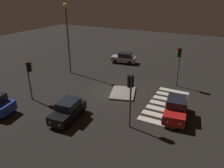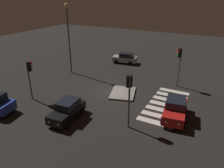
# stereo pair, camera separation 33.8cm
# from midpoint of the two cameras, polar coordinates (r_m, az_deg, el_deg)

# --- Properties ---
(ground_plane) EXTENTS (80.00, 80.00, 0.00)m
(ground_plane) POSITION_cam_midpoint_polar(r_m,az_deg,el_deg) (23.41, 0.41, -2.25)
(ground_plane) COLOR black
(traffic_island) EXTENTS (3.90, 3.35, 0.18)m
(traffic_island) POSITION_cam_midpoint_polar(r_m,az_deg,el_deg) (23.07, 3.33, -2.45)
(traffic_island) COLOR gray
(traffic_island) RESTS_ON ground
(car_black) EXTENTS (3.92, 2.06, 1.65)m
(car_black) POSITION_cam_midpoint_polar(r_m,az_deg,el_deg) (18.80, -11.39, -6.84)
(car_black) COLOR black
(car_black) RESTS_ON ground
(car_red) EXTENTS (4.24, 2.34, 1.77)m
(car_red) POSITION_cam_midpoint_polar(r_m,az_deg,el_deg) (19.30, 16.96, -6.40)
(car_red) COLOR red
(car_red) RESTS_ON ground
(car_silver) EXTENTS (2.20, 3.87, 1.61)m
(car_silver) POSITION_cam_midpoint_polar(r_m,az_deg,el_deg) (33.06, 3.76, 6.93)
(car_silver) COLOR #9EA0A5
(car_silver) RESTS_ON ground
(traffic_light_west) EXTENTS (0.54, 0.53, 4.00)m
(traffic_light_west) POSITION_cam_midpoint_polar(r_m,az_deg,el_deg) (22.28, -20.74, 3.26)
(traffic_light_west) COLOR #47474C
(traffic_light_west) RESTS_ON ground
(traffic_light_east) EXTENTS (0.54, 0.53, 4.51)m
(traffic_light_east) POSITION_cam_midpoint_polar(r_m,az_deg,el_deg) (24.90, 17.89, 6.60)
(traffic_light_east) COLOR #47474C
(traffic_light_east) RESTS_ON ground
(traffic_light_south) EXTENTS (0.53, 0.54, 4.45)m
(traffic_light_south) POSITION_cam_midpoint_polar(r_m,az_deg,el_deg) (16.28, 5.15, -1.24)
(traffic_light_south) COLOR #47474C
(traffic_light_south) RESTS_ON ground
(street_lamp) EXTENTS (0.56, 0.56, 8.91)m
(street_lamp) POSITION_cam_midpoint_polar(r_m,az_deg,el_deg) (28.24, -11.29, 14.43)
(street_lamp) COLOR #47474C
(street_lamp) RESTS_ON ground
(crosswalk_near) EXTENTS (7.60, 3.20, 0.02)m
(crosswalk_near) POSITION_cam_midpoint_polar(r_m,az_deg,el_deg) (21.59, 14.59, -5.40)
(crosswalk_near) COLOR silver
(crosswalk_near) RESTS_ON ground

